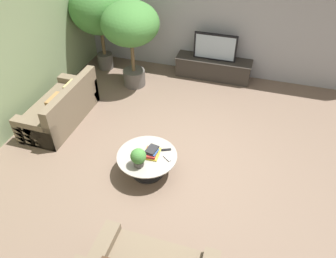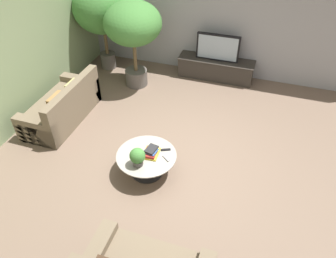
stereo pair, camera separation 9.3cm
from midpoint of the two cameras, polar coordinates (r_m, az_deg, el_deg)
ground_plane at (r=5.94m, az=2.06°, el=-4.64°), size 24.00×24.00×0.00m
back_wall_stone at (r=7.91m, az=9.55°, el=19.50°), size 7.40×0.12×3.00m
side_wall_left at (r=6.70m, az=-25.54°, el=12.50°), size 0.12×7.40×3.00m
media_console at (r=8.12m, az=8.64°, el=10.42°), size 1.80×0.50×0.48m
television at (r=7.88m, az=9.01°, el=13.83°), size 1.00×0.13×0.62m
coffee_table at (r=5.46m, az=-3.25°, el=-5.45°), size 0.99×0.99×0.39m
couch_by_wall at (r=6.91m, az=-17.49°, el=3.60°), size 0.84×1.78×0.84m
potted_palm_tall at (r=8.15m, az=-11.12°, el=19.80°), size 1.34×1.34×2.11m
potted_palm_corner at (r=7.29m, az=-5.74°, el=17.26°), size 1.24×1.24×1.95m
potted_plant_tabletop at (r=5.12m, az=-4.82°, el=-4.82°), size 0.25×0.25×0.32m
book_stack at (r=5.36m, az=-2.49°, el=-4.02°), size 0.26×0.32×0.12m
remote_black at (r=5.45m, az=0.10°, el=-3.63°), size 0.16×0.10×0.02m
remote_silver at (r=5.31m, az=0.19°, el=-5.12°), size 0.15×0.13×0.02m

